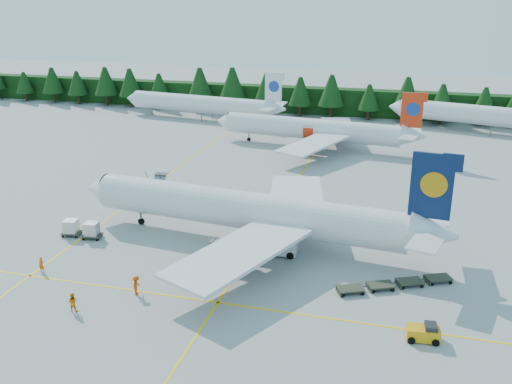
% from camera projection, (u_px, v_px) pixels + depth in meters
% --- Properties ---
extents(ground, '(320.00, 320.00, 0.00)m').
position_uv_depth(ground, '(182.00, 266.00, 59.47)').
color(ground, '#A1A29C').
rests_on(ground, ground).
extents(taxi_stripe_a, '(0.25, 120.00, 0.01)m').
position_uv_depth(taxi_stripe_a, '(144.00, 193.00, 81.12)').
color(taxi_stripe_a, yellow).
rests_on(taxi_stripe_a, ground).
extents(taxi_stripe_b, '(0.25, 120.00, 0.01)m').
position_uv_depth(taxi_stripe_b, '(281.00, 206.00, 76.18)').
color(taxi_stripe_b, yellow).
rests_on(taxi_stripe_b, ground).
extents(taxi_stripe_cross, '(80.00, 0.25, 0.01)m').
position_uv_depth(taxi_stripe_cross, '(158.00, 294.00, 54.00)').
color(taxi_stripe_cross, yellow).
rests_on(taxi_stripe_cross, ground).
extents(treeline_hedge, '(220.00, 4.00, 6.00)m').
position_uv_depth(treeline_hedge, '(315.00, 100.00, 133.09)').
color(treeline_hedge, black).
rests_on(treeline_hedge, ground).
extents(airliner_navy, '(43.00, 35.21, 12.52)m').
position_uv_depth(airliner_navy, '(239.00, 210.00, 64.38)').
color(airliner_navy, silver).
rests_on(airliner_navy, ground).
extents(airliner_red, '(38.19, 31.26, 11.12)m').
position_uv_depth(airliner_red, '(308.00, 129.00, 104.04)').
color(airliner_red, silver).
rests_on(airliner_red, ground).
extents(airliner_far_left, '(38.53, 8.76, 11.24)m').
position_uv_depth(airliner_far_left, '(195.00, 103.00, 126.96)').
color(airliner_far_left, silver).
rests_on(airliner_far_left, ground).
extents(airliner_far_right, '(38.83, 12.58, 11.49)m').
position_uv_depth(airliner_far_right, '(478.00, 115.00, 115.01)').
color(airliner_far_right, silver).
rests_on(airliner_far_right, ground).
extents(airstairs, '(4.33, 5.88, 3.76)m').
position_uv_depth(airstairs, '(153.00, 202.00, 75.26)').
color(airstairs, silver).
rests_on(airstairs, ground).
extents(service_truck, '(5.62, 2.24, 2.67)m').
position_uv_depth(service_truck, '(272.00, 242.00, 62.01)').
color(service_truck, white).
rests_on(service_truck, ground).
extents(baggage_tug, '(2.79, 1.68, 1.43)m').
position_uv_depth(baggage_tug, '(424.00, 332.00, 46.69)').
color(baggage_tug, orange).
rests_on(baggage_tug, ground).
extents(dolly_train, '(11.01, 6.90, 0.14)m').
position_uv_depth(dolly_train, '(395.00, 283.00, 55.11)').
color(dolly_train, '#333728').
rests_on(dolly_train, ground).
extents(uld_pair, '(5.09, 2.01, 1.63)m').
position_uv_depth(uld_pair, '(81.00, 228.00, 66.20)').
color(uld_pair, '#333728').
rests_on(uld_pair, ground).
extents(crew_a, '(0.62, 0.42, 1.63)m').
position_uv_depth(crew_a, '(41.00, 265.00, 57.97)').
color(crew_a, '#FE4F05').
rests_on(crew_a, ground).
extents(crew_b, '(0.98, 0.82, 1.81)m').
position_uv_depth(crew_b, '(73.00, 302.00, 50.85)').
color(crew_b, orange).
rests_on(crew_b, ground).
extents(crew_c, '(0.65, 0.87, 1.93)m').
position_uv_depth(crew_c, '(136.00, 285.00, 53.62)').
color(crew_c, '#DA4204').
rests_on(crew_c, ground).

